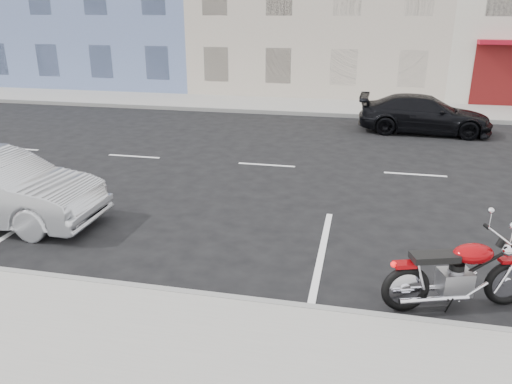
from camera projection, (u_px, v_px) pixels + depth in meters
ground at (339, 170)px, 13.54m from camera, size 120.00×120.00×0.00m
sidewalk_far at (239, 103)px, 22.49m from camera, size 80.00×3.40×0.15m
curb_near at (2, 273)px, 8.10m from camera, size 80.00×0.12×0.16m
curb_far at (229, 110)px, 20.93m from camera, size 80.00×0.12×0.16m
motorcycle at (511, 273)px, 7.22m from camera, size 2.18×0.99×1.13m
car_far at (424, 114)px, 17.37m from camera, size 4.54×1.99×1.30m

